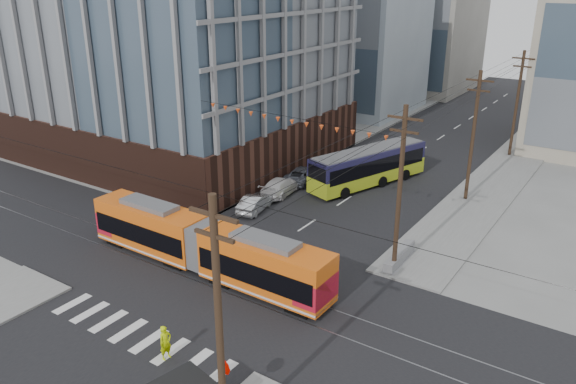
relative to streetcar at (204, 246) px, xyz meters
name	(u,v)px	position (x,y,z in m)	size (l,w,h in m)	color
ground	(178,310)	(1.79, -4.40, -1.77)	(160.00, 160.00, 0.00)	slate
office_building	(170,14)	(-20.21, 18.60, 12.53)	(30.00, 25.00, 28.60)	#381E16
bg_bldg_nw_near	(349,44)	(-15.21, 47.60, 7.23)	(18.00, 16.00, 18.00)	#8C99A5
bg_bldg_nw_far	(423,27)	(-12.21, 67.60, 8.23)	(16.00, 18.00, 20.00)	gray
utility_pole_near	(219,329)	(10.29, -10.40, 3.73)	(0.30, 0.30, 11.00)	black
utility_pole_far	(546,83)	(10.29, 51.60, 3.73)	(0.30, 0.30, 11.00)	black
streetcar	(204,246)	(0.00, 0.00, 0.00)	(18.35, 2.58, 3.54)	orange
city_bus	(369,166)	(1.63, 20.41, -0.02)	(2.67, 12.31, 3.49)	#1B183B
parked_car_silver	(255,203)	(-3.25, 9.72, -1.07)	(1.47, 4.22, 1.39)	silver
parked_car_white	(281,186)	(-3.65, 13.99, -1.03)	(2.07, 5.08, 1.48)	silver
parked_car_grey	(303,175)	(-3.72, 17.73, -1.08)	(2.28, 4.94, 1.37)	#454953
pedestrian	(165,343)	(4.40, -7.89, -0.84)	(0.68, 0.45, 1.86)	#CAE706
jersey_barrier	(399,257)	(10.09, 7.96, -1.35)	(0.95, 4.22, 0.84)	slate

